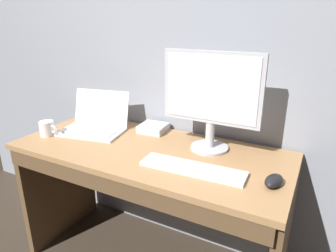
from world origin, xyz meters
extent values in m
cube|color=#A87A4C|center=(0.00, 0.00, 0.73)|extent=(1.41, 0.62, 0.03)
cube|color=brown|center=(-0.69, 0.00, 0.36)|extent=(0.04, 0.57, 0.71)
cube|color=brown|center=(0.00, -0.29, 0.67)|extent=(1.36, 0.02, 0.08)
cube|color=white|center=(-0.41, 0.03, 0.75)|extent=(0.39, 0.28, 0.01)
cube|color=#ACACAC|center=(-0.41, 0.02, 0.76)|extent=(0.32, 0.19, 0.00)
cube|color=white|center=(-0.44, 0.17, 0.86)|extent=(0.36, 0.13, 0.21)
cube|color=silver|center=(-0.44, 0.16, 0.86)|extent=(0.32, 0.11, 0.18)
cylinder|color=#B7B7BC|center=(0.27, 0.14, 0.75)|extent=(0.19, 0.19, 0.01)
cylinder|color=#B7B7BC|center=(0.27, 0.14, 0.82)|extent=(0.04, 0.04, 0.13)
cube|color=#B7B7BC|center=(0.27, 0.13, 1.06)|extent=(0.49, 0.02, 0.34)
cube|color=silver|center=(0.27, 0.11, 1.06)|extent=(0.45, 0.00, 0.31)
cube|color=white|center=(0.29, -0.11, 0.75)|extent=(0.47, 0.14, 0.02)
cube|color=silver|center=(0.29, -0.11, 0.76)|extent=(0.44, 0.12, 0.00)
ellipsoid|color=black|center=(0.63, -0.08, 0.76)|extent=(0.08, 0.12, 0.04)
cube|color=silver|center=(-0.11, 0.22, 0.76)|extent=(0.16, 0.16, 0.04)
cylinder|color=white|center=(-0.60, -0.11, 0.79)|extent=(0.08, 0.08, 0.08)
torus|color=white|center=(-0.55, -0.11, 0.79)|extent=(0.05, 0.01, 0.05)
camera|label=1|loc=(0.75, -1.21, 1.37)|focal=32.27mm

